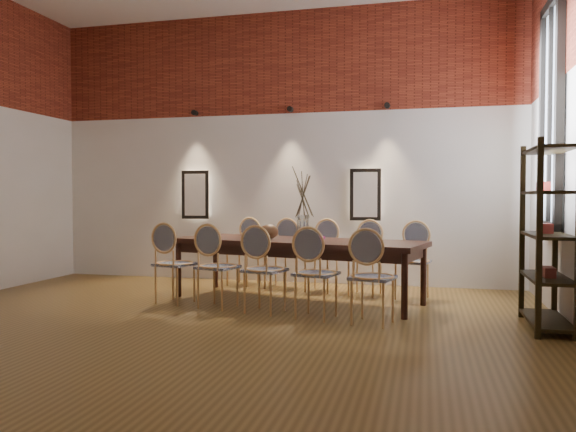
% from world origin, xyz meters
% --- Properties ---
extents(floor, '(7.00, 7.00, 0.02)m').
position_xyz_m(floor, '(0.00, 0.00, -0.01)').
color(floor, brown).
rests_on(floor, ground).
extents(wall_back, '(7.00, 0.10, 4.00)m').
position_xyz_m(wall_back, '(0.00, 3.55, 2.00)').
color(wall_back, silver).
rests_on(wall_back, ground).
extents(brick_band_back, '(7.00, 0.02, 1.50)m').
position_xyz_m(brick_band_back, '(0.00, 3.48, 3.25)').
color(brick_band_back, maroon).
rests_on(brick_band_back, ground).
extents(niche_left, '(0.36, 0.06, 0.66)m').
position_xyz_m(niche_left, '(-1.30, 3.45, 1.30)').
color(niche_left, '#FFEAC6').
rests_on(niche_left, wall_back).
extents(niche_right, '(0.36, 0.06, 0.66)m').
position_xyz_m(niche_right, '(1.30, 3.45, 1.30)').
color(niche_right, '#FFEAC6').
rests_on(niche_right, wall_back).
extents(spot_fixture_left, '(0.08, 0.10, 0.08)m').
position_xyz_m(spot_fixture_left, '(-1.30, 3.42, 2.55)').
color(spot_fixture_left, black).
rests_on(spot_fixture_left, wall_back).
extents(spot_fixture_mid, '(0.08, 0.10, 0.08)m').
position_xyz_m(spot_fixture_mid, '(0.20, 3.42, 2.55)').
color(spot_fixture_mid, black).
rests_on(spot_fixture_mid, wall_back).
extents(spot_fixture_right, '(0.08, 0.10, 0.08)m').
position_xyz_m(spot_fixture_right, '(1.60, 3.42, 2.55)').
color(spot_fixture_right, black).
rests_on(spot_fixture_right, wall_back).
extents(window_glass, '(0.02, 0.78, 2.38)m').
position_xyz_m(window_glass, '(3.46, 2.00, 2.15)').
color(window_glass, silver).
rests_on(window_glass, wall_right).
extents(window_frame, '(0.08, 0.90, 2.50)m').
position_xyz_m(window_frame, '(3.44, 2.00, 2.15)').
color(window_frame, black).
rests_on(window_frame, wall_right).
extents(window_mullion, '(0.06, 0.06, 2.40)m').
position_xyz_m(window_mullion, '(3.44, 2.00, 2.15)').
color(window_mullion, black).
rests_on(window_mullion, wall_right).
extents(dining_table, '(3.22, 1.66, 0.75)m').
position_xyz_m(dining_table, '(0.60, 2.03, 0.38)').
color(dining_table, '#371A13').
rests_on(dining_table, floor).
extents(chair_near_a, '(0.53, 0.53, 0.94)m').
position_xyz_m(chair_near_a, '(-0.77, 1.56, 0.47)').
color(chair_near_a, '#E6B26D').
rests_on(chair_near_a, floor).
extents(chair_near_b, '(0.53, 0.53, 0.94)m').
position_xyz_m(chair_near_b, '(-0.17, 1.42, 0.47)').
color(chair_near_b, '#E6B26D').
rests_on(chair_near_b, floor).
extents(chair_near_c, '(0.53, 0.53, 0.94)m').
position_xyz_m(chair_near_c, '(0.43, 1.28, 0.47)').
color(chair_near_c, '#E6B26D').
rests_on(chair_near_c, floor).
extents(chair_near_d, '(0.53, 0.53, 0.94)m').
position_xyz_m(chair_near_d, '(1.03, 1.14, 0.47)').
color(chair_near_d, '#E6B26D').
rests_on(chair_near_d, floor).
extents(chair_near_e, '(0.53, 0.53, 0.94)m').
position_xyz_m(chair_near_e, '(1.63, 1.00, 0.47)').
color(chair_near_e, '#E6B26D').
rests_on(chair_near_e, floor).
extents(chair_far_a, '(0.53, 0.53, 0.94)m').
position_xyz_m(chair_far_a, '(-0.42, 3.07, 0.47)').
color(chair_far_a, '#E6B26D').
rests_on(chair_far_a, floor).
extents(chair_far_b, '(0.53, 0.53, 0.94)m').
position_xyz_m(chair_far_b, '(0.18, 2.93, 0.47)').
color(chair_far_b, '#E6B26D').
rests_on(chair_far_b, floor).
extents(chair_far_c, '(0.53, 0.53, 0.94)m').
position_xyz_m(chair_far_c, '(0.78, 2.79, 0.47)').
color(chair_far_c, '#E6B26D').
rests_on(chair_far_c, floor).
extents(chair_far_d, '(0.53, 0.53, 0.94)m').
position_xyz_m(chair_far_d, '(1.38, 2.65, 0.47)').
color(chair_far_d, '#E6B26D').
rests_on(chair_far_d, floor).
extents(chair_far_e, '(0.53, 0.53, 0.94)m').
position_xyz_m(chair_far_e, '(1.98, 2.51, 0.47)').
color(chair_far_e, '#E6B26D').
rests_on(chair_far_e, floor).
extents(vase, '(0.14, 0.14, 0.30)m').
position_xyz_m(vase, '(0.70, 2.01, 0.90)').
color(vase, silver).
rests_on(vase, dining_table).
extents(dried_branches, '(0.50, 0.50, 0.70)m').
position_xyz_m(dried_branches, '(0.70, 2.01, 1.35)').
color(dried_branches, '#453B26').
rests_on(dried_branches, vase).
extents(bowl, '(0.24, 0.24, 0.18)m').
position_xyz_m(bowl, '(0.25, 2.07, 0.84)').
color(bowl, brown).
rests_on(bowl, dining_table).
extents(book, '(0.29, 0.23, 0.03)m').
position_xyz_m(book, '(0.78, 2.18, 0.77)').
color(book, '#981057').
rests_on(book, dining_table).
extents(shelving_rack, '(0.39, 1.00, 1.80)m').
position_xyz_m(shelving_rack, '(3.28, 1.23, 0.90)').
color(shelving_rack, black).
rests_on(shelving_rack, floor).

